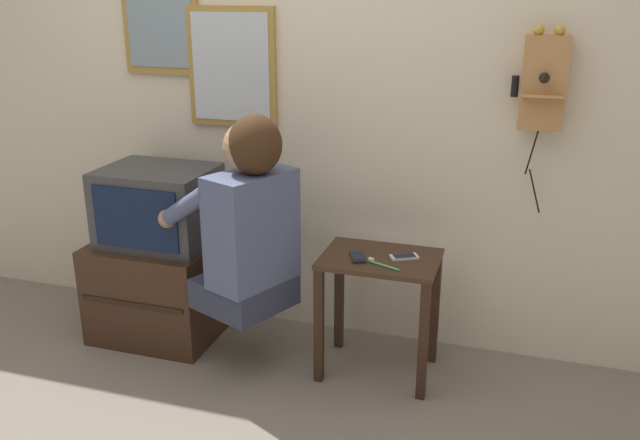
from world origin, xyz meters
The scene contains 11 objects.
wall_back centered at (0.00, 1.20, 1.27)m, with size 6.80×0.05×2.55m.
side_table centered at (0.54, 0.82, 0.44)m, with size 0.52×0.38×0.58m.
person centered at (-0.02, 0.65, 0.76)m, with size 0.65×0.58×0.91m.
tv_stand centered at (-0.63, 0.84, 0.25)m, with size 0.62×0.50×0.51m.
television centered at (-0.60, 0.86, 0.70)m, with size 0.54×0.43×0.38m.
wall_phone_antique centered at (1.16, 1.11, 1.35)m, with size 0.22×0.18×0.81m.
framed_picture centered at (-0.69, 1.16, 1.57)m, with size 0.42×0.03×0.52m.
wall_mirror centered at (-0.31, 1.15, 1.35)m, with size 0.46×0.03×0.58m.
cell_phone_held centered at (0.45, 0.77, 0.59)m, with size 0.10×0.14×0.01m.
cell_phone_spare centered at (0.65, 0.84, 0.59)m, with size 0.14×0.11×0.01m.
toothbrush centered at (0.57, 0.72, 0.59)m, with size 0.15×0.07×0.02m.
Camera 1 is at (1.13, -1.95, 1.73)m, focal length 38.00 mm.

